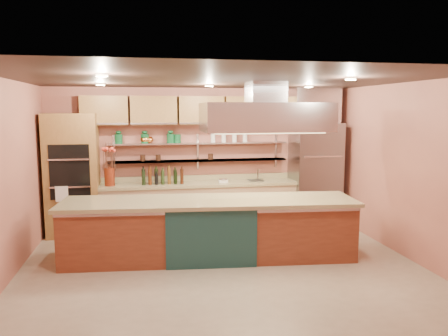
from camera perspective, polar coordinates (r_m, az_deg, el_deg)
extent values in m
cube|color=gray|center=(6.82, -0.30, -12.76)|extent=(6.00, 5.00, 0.02)
cube|color=black|center=(6.41, -0.31, 11.50)|extent=(6.00, 5.00, 0.02)
cube|color=#A65F4E|center=(8.92, -3.16, 1.40)|extent=(6.00, 0.04, 2.80)
cube|color=#A65F4E|center=(4.08, 5.98, -6.17)|extent=(6.00, 0.04, 2.80)
cube|color=#A65F4E|center=(6.64, -26.73, -1.58)|extent=(0.04, 5.00, 2.80)
cube|color=#A65F4E|center=(7.59, 22.58, -0.28)|extent=(0.04, 5.00, 2.80)
cube|color=brown|center=(8.66, -19.15, -0.87)|extent=(0.95, 0.64, 2.30)
cube|color=gray|center=(9.22, 11.80, -0.74)|extent=(0.95, 0.72, 2.10)
cube|color=#9E7E5F|center=(8.77, -3.18, -4.90)|extent=(3.84, 0.64, 0.93)
cube|color=silver|center=(8.79, -3.37, 0.98)|extent=(3.60, 0.26, 0.03)
cube|color=silver|center=(8.76, -3.39, 3.25)|extent=(3.60, 0.26, 0.03)
cube|color=brown|center=(8.69, -3.05, 7.51)|extent=(4.60, 0.36, 0.55)
cube|color=silver|center=(6.99, 5.41, 6.63)|extent=(2.00, 1.00, 0.45)
cube|color=#FFE5A5|center=(6.60, -0.63, 11.12)|extent=(4.00, 2.80, 0.02)
cube|color=brown|center=(7.06, -1.89, -7.94)|extent=(4.62, 1.39, 0.95)
cylinder|color=#5C1C0D|center=(8.56, -14.72, -1.13)|extent=(0.20, 0.20, 0.34)
cube|color=black|center=(8.55, -8.01, -1.18)|extent=(0.89, 0.48, 0.27)
cube|color=silver|center=(8.70, -0.12, -1.55)|extent=(0.18, 0.14, 0.10)
cylinder|color=silver|center=(8.94, 4.44, -0.86)|extent=(0.03, 0.03, 0.24)
ellipsoid|color=orange|center=(8.69, -9.74, 3.65)|extent=(0.17, 0.17, 0.13)
cylinder|color=#0F4924|center=(8.71, -6.11, 3.85)|extent=(0.17, 0.17, 0.17)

